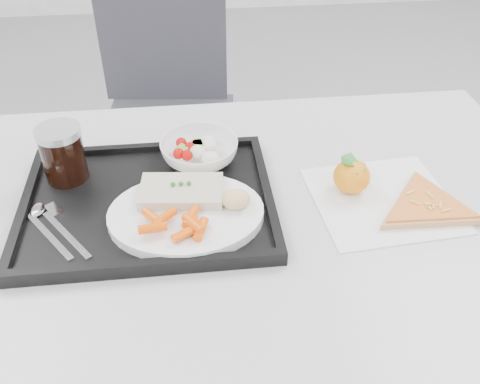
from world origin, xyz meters
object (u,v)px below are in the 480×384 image
table (246,236)px  cola_glass (63,153)px  chair (167,95)px  salad_bowl (199,152)px  pizza_slice (427,206)px  dinner_plate (186,214)px  tangerine (352,176)px  tray (148,203)px

table → cola_glass: size_ratio=11.11×
chair → salad_bowl: chair is taller
pizza_slice → dinner_plate: bearing=178.9°
table → pizza_slice: (0.32, -0.04, 0.08)m
cola_glass → pizza_slice: 0.67m
table → chair: 0.89m
cola_glass → tangerine: bearing=-9.2°
table → tangerine: bearing=8.2°
table → tray: (-0.18, 0.03, 0.08)m
cola_glass → tangerine: (0.53, -0.09, -0.04)m
tray → pizza_slice: size_ratio=1.51×
tangerine → pizza_slice: (0.12, -0.07, -0.02)m
table → salad_bowl: (-0.08, 0.14, 0.11)m
tray → pizza_slice: 0.50m
cola_glass → salad_bowl: bearing=5.3°
table → chair: bearing=100.4°
tray → cola_glass: bearing=149.8°
chair → cola_glass: size_ratio=8.61×
tangerine → pizza_slice: tangerine is taller
table → dinner_plate: dinner_plate is taller
tray → dinner_plate: bearing=-40.3°
tangerine → pizza_slice: bearing=-29.4°
dinner_plate → tangerine: (0.31, 0.06, 0.01)m
chair → cola_glass: 0.82m
dinner_plate → salad_bowl: 0.17m
dinner_plate → pizza_slice: dinner_plate is taller
dinner_plate → pizza_slice: 0.43m
salad_bowl → table: bearing=-60.9°
chair → tray: 0.87m
chair → tray: bearing=-91.2°
chair → tray: chair is taller
table → cola_glass: cola_glass is taller
tangerine → pizza_slice: 0.14m
dinner_plate → pizza_slice: bearing=-1.1°
chair → tangerine: 0.94m
tray → salad_bowl: size_ratio=2.96×
salad_bowl → cola_glass: 0.26m
tray → cola_glass: cola_glass is taller
salad_bowl → tangerine: tangerine is taller
chair → dinner_plate: bearing=-86.8°
salad_bowl → tangerine: 0.30m
salad_bowl → pizza_slice: bearing=-24.1°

